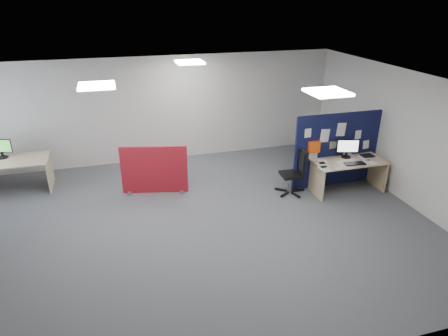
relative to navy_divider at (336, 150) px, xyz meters
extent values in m
plane|color=#54575C|center=(-3.46, -0.84, -0.85)|extent=(9.00, 9.00, 0.00)
cube|color=white|center=(-3.46, -0.84, 1.85)|extent=(9.00, 7.00, 0.02)
cube|color=silver|center=(-3.46, 2.66, 0.50)|extent=(9.00, 0.02, 2.70)
cube|color=silver|center=(-3.46, -4.34, 0.50)|extent=(9.00, 0.02, 2.70)
cube|color=silver|center=(1.04, -0.84, 0.50)|extent=(0.02, 7.00, 2.70)
cube|color=white|center=(-1.46, -1.84, 1.82)|extent=(0.60, 0.60, 0.04)
cube|color=white|center=(-4.96, -0.34, 1.82)|extent=(0.60, 0.60, 0.04)
cube|color=white|center=(-2.96, 1.66, 1.82)|extent=(0.60, 0.60, 0.04)
cube|color=#0E1235|center=(0.02, 0.00, 0.00)|extent=(2.07, 0.06, 1.71)
cube|color=gray|center=(-0.87, 0.00, -0.83)|extent=(0.08, 0.30, 0.04)
cube|color=gray|center=(0.90, 0.00, -0.83)|extent=(0.08, 0.30, 0.04)
cube|color=white|center=(-0.76, -0.03, 0.48)|extent=(0.15, 0.01, 0.20)
cube|color=white|center=(-0.34, -0.03, 0.38)|extent=(0.21, 0.01, 0.30)
cube|color=white|center=(0.05, -0.03, 0.49)|extent=(0.21, 0.01, 0.30)
cube|color=white|center=(0.50, -0.03, 0.33)|extent=(0.15, 0.01, 0.20)
cube|color=white|center=(-0.59, -0.03, 0.03)|extent=(0.21, 0.01, 0.30)
cube|color=white|center=(0.29, -0.03, -0.10)|extent=(0.21, 0.01, 0.30)
cube|color=white|center=(0.74, -0.03, 0.07)|extent=(0.15, 0.01, 0.20)
cube|color=gold|center=(-0.08, -0.03, 0.15)|extent=(0.24, 0.01, 0.18)
cube|color=#FF5710|center=(-0.60, -0.08, 0.16)|extent=(0.25, 0.10, 0.25)
cube|color=#CFB184|center=(0.12, -0.40, -0.14)|extent=(1.59, 0.71, 0.03)
cube|color=#CFB184|center=(-0.65, -0.40, -0.50)|extent=(0.03, 0.65, 0.70)
cube|color=#CFB184|center=(0.88, -0.40, -0.50)|extent=(0.03, 0.65, 0.70)
cube|color=#CFB184|center=(0.12, -0.07, -0.30)|extent=(1.43, 0.02, 0.30)
cylinder|color=black|center=(0.15, -0.19, -0.11)|extent=(0.20, 0.20, 0.02)
cube|color=black|center=(0.15, -0.19, -0.05)|extent=(0.05, 0.04, 0.10)
cube|color=black|center=(0.15, -0.19, 0.15)|extent=(0.48, 0.17, 0.30)
cube|color=silver|center=(0.15, -0.21, 0.15)|extent=(0.43, 0.13, 0.26)
cube|color=black|center=(0.13, -0.57, -0.11)|extent=(0.47, 0.22, 0.02)
cube|color=gray|center=(0.51, -0.50, -0.11)|extent=(0.10, 0.06, 0.03)
cube|color=black|center=(0.66, -0.25, -0.12)|extent=(0.29, 0.23, 0.01)
cube|color=maroon|center=(-4.01, 0.72, -0.31)|extent=(1.43, 0.37, 1.09)
cube|color=gray|center=(-4.59, 0.72, -0.83)|extent=(0.08, 0.30, 0.04)
cube|color=gray|center=(-3.44, 0.72, -0.83)|extent=(0.08, 0.30, 0.04)
cube|color=#CFB184|center=(-7.14, 1.68, -0.14)|extent=(1.78, 0.89, 0.03)
cube|color=#CFB184|center=(-6.28, 1.68, -0.50)|extent=(0.03, 0.82, 0.70)
cube|color=#CFB184|center=(-7.14, 2.10, -0.30)|extent=(1.60, 0.02, 0.30)
cylinder|color=black|center=(-7.22, 1.89, -0.11)|extent=(0.22, 0.22, 0.02)
cube|color=black|center=(-7.22, 1.89, -0.05)|extent=(0.05, 0.04, 0.11)
cube|color=black|center=(-7.22, 1.89, 0.16)|extent=(0.48, 0.18, 0.31)
cube|color=#368F2F|center=(-7.22, 1.87, 0.16)|extent=(0.43, 0.13, 0.27)
cube|color=black|center=(-0.94, -0.14, -0.82)|extent=(0.28, 0.06, 0.04)
cube|color=black|center=(-1.07, 0.06, -0.82)|extent=(0.14, 0.27, 0.04)
cube|color=black|center=(-1.30, 0.00, -0.82)|extent=(0.24, 0.21, 0.04)
cube|color=black|center=(-1.31, -0.24, -0.82)|extent=(0.26, 0.19, 0.04)
cube|color=black|center=(-1.09, -0.33, -0.82)|extent=(0.11, 0.28, 0.04)
cylinder|color=gray|center=(-1.14, -0.13, -0.62)|extent=(0.06, 0.06, 0.39)
cube|color=black|center=(-1.14, -0.13, -0.41)|extent=(0.45, 0.45, 0.06)
cube|color=black|center=(-0.94, -0.14, -0.11)|extent=(0.07, 0.39, 0.46)
cube|color=black|center=(-0.90, -0.15, 0.02)|extent=(0.08, 0.35, 0.28)
cube|color=white|center=(-0.56, -0.43, -0.12)|extent=(0.23, 0.31, 0.00)
cube|color=white|center=(-0.47, -0.25, -0.12)|extent=(0.27, 0.34, 0.00)
cube|color=white|center=(0.52, -0.57, -0.12)|extent=(0.26, 0.33, 0.00)
cube|color=white|center=(-0.61, -0.63, -0.12)|extent=(0.22, 0.31, 0.00)
cube|color=white|center=(0.28, -0.07, -0.12)|extent=(0.21, 0.30, 0.00)
cube|color=white|center=(-0.12, -0.49, -0.12)|extent=(0.23, 0.32, 0.00)
cube|color=white|center=(0.55, -0.26, -0.12)|extent=(0.22, 0.31, 0.00)
camera|label=1|loc=(-4.74, -7.37, 3.26)|focal=32.00mm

